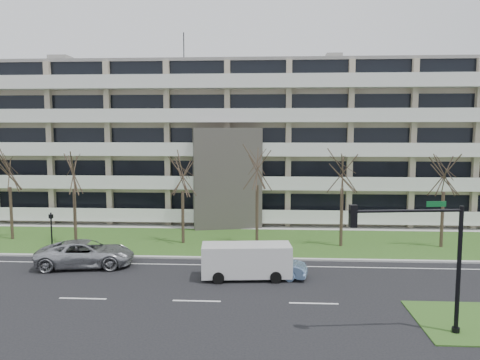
# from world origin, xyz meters

# --- Properties ---
(ground) EXTENTS (160.00, 160.00, 0.00)m
(ground) POSITION_xyz_m (0.00, 0.00, 0.00)
(ground) COLOR black
(ground) RESTS_ON ground
(grass_verge) EXTENTS (90.00, 10.00, 0.06)m
(grass_verge) POSITION_xyz_m (0.00, 13.00, 0.03)
(grass_verge) COLOR #30501A
(grass_verge) RESTS_ON ground
(curb) EXTENTS (90.00, 0.35, 0.12)m
(curb) POSITION_xyz_m (0.00, 8.00, 0.06)
(curb) COLOR #B2B2AD
(curb) RESTS_ON ground
(sidewalk) EXTENTS (90.00, 2.00, 0.08)m
(sidewalk) POSITION_xyz_m (0.00, 18.50, 0.04)
(sidewalk) COLOR #B2B2AD
(sidewalk) RESTS_ON ground
(lane_edge_line) EXTENTS (90.00, 0.12, 0.01)m
(lane_edge_line) POSITION_xyz_m (0.00, 6.50, 0.01)
(lane_edge_line) COLOR white
(lane_edge_line) RESTS_ON ground
(apartment_building) EXTENTS (60.50, 15.10, 18.75)m
(apartment_building) POSITION_xyz_m (-0.01, 25.32, 7.61)
(apartment_building) COLOR #C0B295
(apartment_building) RESTS_ON ground
(silver_pickup) EXTENTS (6.45, 3.70, 1.69)m
(silver_pickup) POSITION_xyz_m (-8.06, 5.74, 0.85)
(silver_pickup) COLOR #A3A4AA
(silver_pickup) RESTS_ON ground
(blue_sedan) EXTENTS (4.53, 2.25, 1.43)m
(blue_sedan) POSITION_xyz_m (3.83, 4.23, 0.71)
(blue_sedan) COLOR #779DCF
(blue_sedan) RESTS_ON ground
(white_van) EXTENTS (5.43, 2.54, 2.04)m
(white_van) POSITION_xyz_m (2.47, 3.92, 1.22)
(white_van) COLOR silver
(white_van) RESTS_ON ground
(traffic_signal) EXTENTS (4.99, 0.91, 5.81)m
(traffic_signal) POSITION_xyz_m (10.17, -3.41, 3.76)
(traffic_signal) COLOR black
(traffic_signal) RESTS_ON ground
(pedestrian_signal) EXTENTS (0.31, 0.28, 2.81)m
(pedestrian_signal) POSITION_xyz_m (-12.14, 9.61, 1.79)
(pedestrian_signal) COLOR black
(pedestrian_signal) RESTS_ON ground
(tree_1) EXTENTS (3.81, 3.81, 7.63)m
(tree_1) POSITION_xyz_m (-16.89, 12.73, 5.93)
(tree_1) COLOR #382B21
(tree_1) RESTS_ON ground
(tree_2) EXTENTS (3.89, 3.89, 7.78)m
(tree_2) POSITION_xyz_m (-11.04, 11.27, 6.05)
(tree_2) COLOR #382B21
(tree_2) RESTS_ON ground
(tree_3) EXTENTS (3.66, 3.66, 7.33)m
(tree_3) POSITION_xyz_m (-2.90, 12.23, 5.70)
(tree_3) COLOR #382B21
(tree_3) RESTS_ON ground
(tree_4) EXTENTS (4.10, 4.10, 8.20)m
(tree_4) POSITION_xyz_m (2.84, 12.37, 6.38)
(tree_4) COLOR #382B21
(tree_4) RESTS_ON ground
(tree_5) EXTENTS (3.96, 3.96, 7.91)m
(tree_5) POSITION_xyz_m (9.22, 11.95, 6.15)
(tree_5) COLOR #382B21
(tree_5) RESTS_ON ground
(tree_6) EXTENTS (3.78, 3.78, 7.56)m
(tree_6) POSITION_xyz_m (16.69, 12.04, 5.88)
(tree_6) COLOR #382B21
(tree_6) RESTS_ON ground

